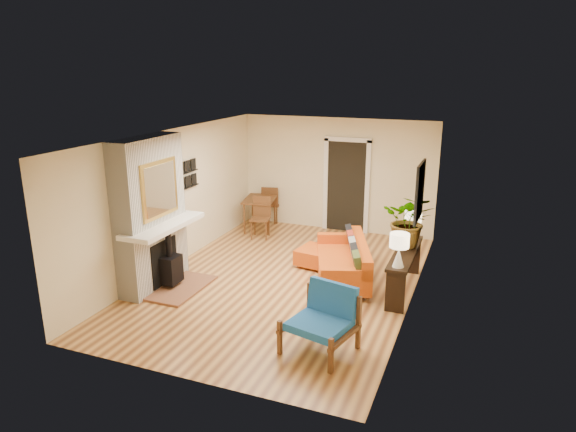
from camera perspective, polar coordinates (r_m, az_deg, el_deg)
name	(u,v)px	position (r m, az deg, el deg)	size (l,w,h in m)	color
room_shell	(356,185)	(11.14, 7.51, 3.42)	(6.50, 6.50, 6.50)	tan
fireplace	(152,217)	(8.99, -14.84, -0.14)	(1.09, 1.68, 2.60)	white
sofa	(346,261)	(9.29, 6.51, -5.02)	(1.46, 2.14, 0.78)	silver
ottoman	(317,256)	(9.89, 3.22, -4.45)	(0.77, 0.77, 0.34)	silver
blue_chair	(324,315)	(7.06, 4.05, -10.96)	(1.02, 1.00, 0.88)	brown
dining_table	(263,205)	(11.97, -2.81, 1.27)	(0.95, 1.72, 0.91)	brown
console_table	(405,259)	(8.88, 12.87, -4.72)	(0.34, 1.85, 0.72)	black
lamp_near	(399,246)	(8.02, 12.25, -3.29)	(0.30, 0.30, 0.54)	white
lamp_far	(413,221)	(9.37, 13.72, -0.52)	(0.30, 0.30, 0.54)	white
houseplant	(409,220)	(8.93, 13.32, -0.47)	(0.84, 0.73, 0.93)	#1E5919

